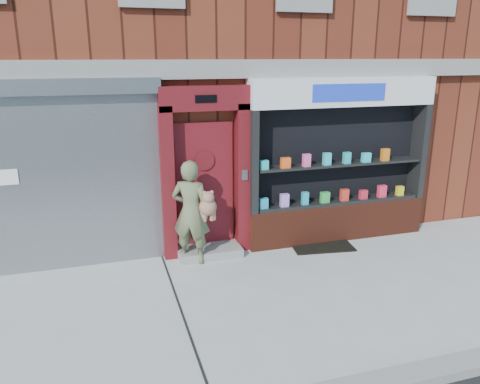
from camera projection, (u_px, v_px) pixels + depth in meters
name	position (u px, v px, depth m)	size (l,w,h in m)	color
ground	(286.00, 295.00, 6.83)	(80.00, 80.00, 0.00)	#9E9E99
building	(195.00, 28.00, 11.21)	(12.00, 8.16, 8.00)	#592014
shutter_bay	(63.00, 165.00, 7.27)	(3.10, 0.30, 3.04)	gray
red_door_bay	(206.00, 172.00, 7.92)	(1.52, 0.58, 2.90)	#580F15
pharmacy_bay	(339.00, 168.00, 8.60)	(3.50, 0.41, 3.00)	#5C2315
woman	(192.00, 212.00, 7.70)	(0.80, 0.68, 1.76)	#5E6543
doormat	(321.00, 244.00, 8.61)	(1.10, 0.77, 0.03)	black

